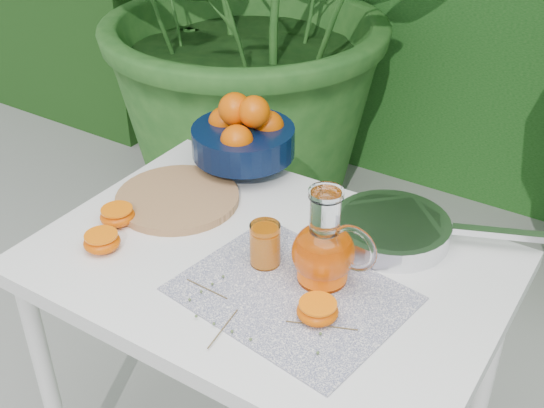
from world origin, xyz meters
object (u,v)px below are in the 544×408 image
Objects in this scene: juice_pitcher at (324,250)px; saute_pan at (393,228)px; cutting_board at (178,198)px; white_table at (267,288)px; fruit_bowl at (244,135)px.

saute_pan is at bearing 75.08° from juice_pitcher.
cutting_board is 1.41× the size of juice_pitcher.
saute_pan is (0.20, 0.22, 0.11)m from white_table.
saute_pan reaches higher than white_table.
saute_pan is at bearing -10.76° from fruit_bowl.
juice_pitcher is 0.23m from saute_pan.
white_table is at bearing -132.17° from saute_pan.
white_table is 0.31m from saute_pan.
juice_pitcher reaches higher than saute_pan.
cutting_board is 0.46m from juice_pitcher.
white_table is 3.31× the size of cutting_board.
saute_pan reaches higher than cutting_board.
saute_pan is at bearing 47.83° from white_table.
fruit_bowl is (0.04, 0.23, 0.09)m from cutting_board.
saute_pan is at bearing 15.63° from cutting_board.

